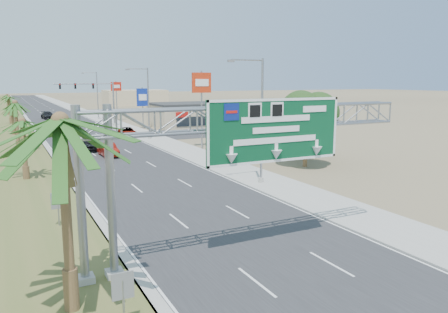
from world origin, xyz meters
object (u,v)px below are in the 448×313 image
Objects in this scene: pole_sign_red_near at (202,88)px; pole_sign_blue at (142,99)px; palm_near at (60,122)px; signal_mast at (102,100)px; car_mid_lane at (108,150)px; car_right_lane at (127,132)px; sign_gantry at (243,130)px; pole_sign_red_far at (116,90)px; store_building at (202,115)px; car_far at (48,115)px; car_left_lane at (88,144)px.

pole_sign_blue is (-0.02, 24.83, -2.27)m from pole_sign_red_near.
palm_near is 0.81× the size of signal_mast.
car_right_lane is (6.27, 15.75, -0.04)m from car_mid_lane.
car_right_lane is 17.60m from pole_sign_red_near.
sign_gantry is 1.63× the size of signal_mast.
palm_near is at bearing -104.60° from pole_sign_red_far.
sign_gantry is 47.26m from car_right_lane.
pole_sign_red_far is at bearing 64.73° from signal_mast.
store_building is 2.21× the size of pole_sign_red_far.
pole_sign_red_far is (4.79, 26.40, 5.74)m from car_right_lane.
signal_mast is at bearing 100.26° from pole_sign_red_near.
sign_gantry is 8.41m from palm_near.
signal_mast is 16.11m from car_right_lane.
car_far is 0.76× the size of pole_sign_blue.
pole_sign_red_far reaches higher than sign_gantry.
car_left_lane is at bearing 102.22° from car_mid_lane.
palm_near is at bearing -118.28° from store_building.
sign_gantry is at bearing -101.92° from pole_sign_blue.
palm_near is at bearing -121.14° from pole_sign_red_near.
car_right_lane is 0.69× the size of pole_sign_blue.
store_building is at bearing 35.97° from car_right_lane.
car_mid_lane is at bearing -105.89° from car_right_lane.
store_building is at bearing 67.64° from sign_gantry.
store_building is (23.06, 56.07, -4.06)m from sign_gantry.
car_far is at bearing 103.70° from pole_sign_red_near.
pole_sign_red_far reaches higher than car_far.
car_left_lane is 13.09m from car_right_lane.
signal_mast is 32.13m from car_mid_lane.
car_right_lane is at bearing -100.29° from pole_sign_red_far.
pole_sign_red_far is at bearing 79.15° from car_left_lane.
signal_mast is 2.34× the size of car_mid_lane.
pole_sign_blue is at bearing 90.04° from pole_sign_red_near.
car_far is at bearing 89.92° from car_mid_lane.
car_mid_lane is 28.08m from pole_sign_blue.
car_left_lane reaches higher than car_right_lane.
signal_mast reaches higher than pole_sign_blue.
palm_near reaches higher than store_building.
signal_mast is at bearing 160.46° from store_building.
pole_sign_red_near is 1.16× the size of pole_sign_red_far.
store_building is at bearing -55.14° from pole_sign_red_far.
car_left_lane is (-0.94, 35.76, -5.27)m from sign_gantry.
signal_mast reaches higher than sign_gantry.
palm_near is 1.17× the size of pole_sign_blue.
store_building is at bearing -19.54° from signal_mast.
sign_gantry reaches higher than car_right_lane.
car_mid_lane is 0.89× the size of car_right_lane.
pole_sign_red_far reaches higher than signal_mast.
store_building is 34.09m from car_mid_lane.
palm_near is at bearing -166.68° from sign_gantry.
car_far is 31.11m from pole_sign_blue.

